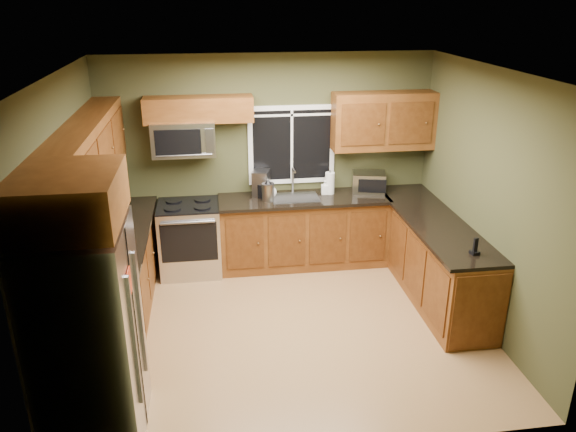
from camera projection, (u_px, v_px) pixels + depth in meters
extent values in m
plane|color=olive|center=(288.00, 326.00, 6.09)|extent=(4.20, 4.20, 0.00)
plane|color=white|center=(288.00, 72.00, 5.09)|extent=(4.20, 4.20, 0.00)
plane|color=#3A3C21|center=(268.00, 161.00, 7.24)|extent=(4.20, 0.00, 4.20)
plane|color=#3A3C21|center=(324.00, 302.00, 3.93)|extent=(4.20, 0.00, 4.20)
plane|color=#3A3C21|center=(69.00, 222.00, 5.31)|extent=(0.00, 3.60, 3.60)
plane|color=#3A3C21|center=(487.00, 200.00, 5.86)|extent=(0.00, 3.60, 3.60)
cube|color=white|center=(292.00, 145.00, 7.19)|extent=(1.12, 0.03, 1.02)
cube|color=black|center=(292.00, 145.00, 7.18)|extent=(1.00, 0.01, 0.90)
cube|color=white|center=(292.00, 145.00, 7.18)|extent=(0.03, 0.01, 0.90)
cube|color=white|center=(292.00, 115.00, 7.03)|extent=(1.00, 0.01, 0.03)
cube|color=brown|center=(119.00, 280.00, 6.12)|extent=(0.60, 2.65, 0.90)
cube|color=black|center=(116.00, 241.00, 5.95)|extent=(0.65, 2.65, 0.04)
cube|color=brown|center=(303.00, 232.00, 7.35)|extent=(2.17, 0.60, 0.90)
cube|color=black|center=(304.00, 199.00, 7.16)|extent=(2.17, 0.65, 0.04)
cube|color=brown|center=(431.00, 257.00, 6.66)|extent=(0.60, 2.50, 0.90)
cube|color=#4F280E|center=(480.00, 313.00, 5.50)|extent=(0.56, 0.02, 0.82)
cube|color=black|center=(433.00, 220.00, 6.48)|extent=(0.65, 2.50, 0.04)
cube|color=brown|center=(89.00, 156.00, 5.58)|extent=(0.33, 2.65, 0.72)
cube|color=brown|center=(199.00, 109.00, 6.71)|extent=(1.30, 0.33, 0.30)
cube|color=brown|center=(383.00, 121.00, 7.09)|extent=(1.30, 0.33, 0.72)
cube|color=brown|center=(67.00, 199.00, 3.91)|extent=(0.72, 0.90, 0.38)
cube|color=#B7B7BC|center=(89.00, 336.00, 4.33)|extent=(0.72, 0.90, 1.80)
cube|color=slate|center=(134.00, 342.00, 4.18)|extent=(0.03, 0.04, 1.10)
cube|color=slate|center=(140.00, 314.00, 4.54)|extent=(0.03, 0.04, 1.10)
cube|color=black|center=(137.00, 333.00, 4.38)|extent=(0.01, 0.02, 1.78)
cube|color=red|center=(129.00, 282.00, 4.10)|extent=(0.01, 0.14, 0.20)
cube|color=#B7B7BC|center=(190.00, 239.00, 7.14)|extent=(0.76, 0.65, 0.90)
cube|color=black|center=(188.00, 206.00, 6.97)|extent=(0.76, 0.64, 0.03)
cube|color=black|center=(189.00, 243.00, 6.80)|extent=(0.68, 0.02, 0.50)
cylinder|color=slate|center=(188.00, 223.00, 6.68)|extent=(0.64, 0.04, 0.04)
cylinder|color=black|center=(172.00, 209.00, 6.81)|extent=(0.20, 0.20, 0.01)
cylinder|color=black|center=(202.00, 207.00, 6.86)|extent=(0.20, 0.20, 0.01)
cylinder|color=black|center=(174.00, 201.00, 7.07)|extent=(0.20, 0.20, 0.01)
cylinder|color=black|center=(202.00, 199.00, 7.11)|extent=(0.20, 0.20, 0.01)
cube|color=#B7B7BC|center=(184.00, 138.00, 6.79)|extent=(0.76, 0.38, 0.42)
cube|color=black|center=(178.00, 142.00, 6.60)|extent=(0.54, 0.01, 0.30)
cube|color=slate|center=(210.00, 141.00, 6.65)|extent=(0.10, 0.01, 0.30)
cylinder|color=slate|center=(184.00, 156.00, 6.66)|extent=(0.66, 0.02, 0.02)
cube|color=slate|center=(295.00, 198.00, 7.14)|extent=(0.60, 0.42, 0.02)
cylinder|color=#B7B7BC|center=(293.00, 180.00, 7.26)|extent=(0.03, 0.03, 0.34)
cylinder|color=#B7B7BC|center=(294.00, 170.00, 7.13)|extent=(0.03, 0.18, 0.03)
cube|color=#B7B7BC|center=(369.00, 182.00, 7.31)|extent=(0.48, 0.40, 0.26)
cube|color=black|center=(372.00, 186.00, 7.16)|extent=(0.35, 0.10, 0.18)
cube|color=slate|center=(261.00, 183.00, 7.18)|extent=(0.26, 0.28, 0.33)
cylinder|color=black|center=(262.00, 191.00, 7.13)|extent=(0.15, 0.15, 0.17)
cylinder|color=#B7B7BC|center=(268.00, 192.00, 6.99)|extent=(0.20, 0.20, 0.23)
cone|color=black|center=(268.00, 182.00, 6.94)|extent=(0.13, 0.13, 0.06)
cylinder|color=white|center=(330.00, 183.00, 7.24)|extent=(0.15, 0.15, 0.28)
cylinder|color=slate|center=(330.00, 172.00, 7.18)|extent=(0.02, 0.02, 0.04)
imported|color=red|center=(259.00, 184.00, 7.18)|extent=(0.14, 0.14, 0.30)
imported|color=white|center=(325.00, 187.00, 7.24)|extent=(0.09, 0.09, 0.18)
imported|color=white|center=(271.00, 190.00, 7.13)|extent=(0.16, 0.16, 0.19)
cube|color=black|center=(474.00, 253.00, 5.59)|extent=(0.09, 0.09, 0.04)
cube|color=black|center=(476.00, 244.00, 5.56)|extent=(0.04, 0.03, 0.14)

